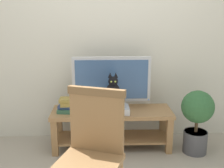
% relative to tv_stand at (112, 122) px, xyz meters
% --- Properties ---
extents(back_wall, '(7.00, 0.12, 2.80)m').
position_rel_tv_stand_xyz_m(back_wall, '(-0.02, 0.40, 1.08)').
color(back_wall, beige).
rests_on(back_wall, ground).
extents(tv_stand, '(1.39, 0.46, 0.46)m').
position_rel_tv_stand_xyz_m(tv_stand, '(0.00, 0.00, 0.00)').
color(tv_stand, olive).
rests_on(tv_stand, ground).
extents(tv, '(0.91, 0.20, 0.61)m').
position_rel_tv_stand_xyz_m(tv, '(0.00, 0.10, 0.46)').
color(tv, '#B7B7BC').
rests_on(tv, tv_stand).
extents(media_box, '(0.37, 0.23, 0.07)m').
position_rel_tv_stand_xyz_m(media_box, '(0.01, -0.08, 0.18)').
color(media_box, '#BCBCC1').
rests_on(media_box, tv_stand).
extents(cat, '(0.18, 0.37, 0.41)m').
position_rel_tv_stand_xyz_m(cat, '(0.01, -0.10, 0.36)').
color(cat, black).
rests_on(cat, media_box).
extents(wooden_chair, '(0.58, 0.58, 1.03)m').
position_rel_tv_stand_xyz_m(wooden_chair, '(-0.20, -1.18, 0.27)').
color(wooden_chair, olive).
rests_on(wooden_chair, ground).
extents(book_stack, '(0.25, 0.21, 0.16)m').
position_rel_tv_stand_xyz_m(book_stack, '(-0.50, -0.02, 0.21)').
color(book_stack, '#38664C').
rests_on(book_stack, tv_stand).
extents(potted_plant, '(0.36, 0.36, 0.73)m').
position_rel_tv_stand_xyz_m(potted_plant, '(0.95, -0.17, 0.11)').
color(potted_plant, '#47474C').
rests_on(potted_plant, ground).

